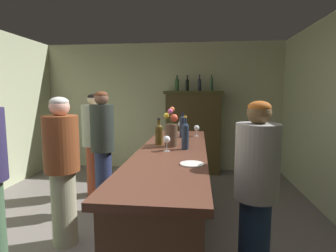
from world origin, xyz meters
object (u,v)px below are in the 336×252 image
display_cabinet (193,131)px  display_bottle_midright (211,83)px  wine_glass_front (180,125)px  display_bottle_midleft (187,84)px  wine_bottle_chardonnay (185,135)px  patron_near_entrance (62,165)px  wine_bottle_pinot (182,125)px  display_bottle_center (199,84)px  patron_in_navy (94,141)px  bartender (256,192)px  bar_counter (172,201)px  patron_redhead (103,146)px  wine_bottle_syrah (159,133)px  flower_arrangement (171,131)px  wine_glass_rear (197,128)px  cheese_plate (192,164)px  wine_glass_mid (167,140)px

display_cabinet → display_bottle_midright: size_ratio=4.95×
wine_glass_front → display_bottle_midleft: size_ratio=0.51×
wine_bottle_chardonnay → patron_near_entrance: (-1.29, -0.01, -0.35)m
wine_bottle_pinot → display_bottle_center: display_bottle_center is taller
patron_in_navy → bartender: 2.84m
bar_counter → bartender: bearing=-36.3°
patron_in_navy → patron_redhead: patron_redhead is taller
wine_bottle_syrah → display_bottle_midleft: display_bottle_midleft is taller
wine_bottle_chardonnay → wine_bottle_pinot: 0.74m
wine_bottle_syrah → patron_in_navy: size_ratio=0.18×
flower_arrangement → wine_bottle_chardonnay: bearing=-41.1°
display_bottle_center → wine_glass_front: bearing=-98.8°
wine_bottle_pinot → flower_arrangement: bearing=-97.6°
display_cabinet → wine_glass_rear: bearing=-87.6°
display_bottle_midright → patron_redhead: (-1.52, -1.99, -0.90)m
display_cabinet → display_bottle_center: bearing=0.0°
wine_glass_front → display_bottle_midright: (0.50, 1.72, 0.63)m
patron_redhead → bar_counter: bearing=-20.8°
bar_counter → wine_bottle_pinot: bearing=85.9°
wine_glass_front → display_bottle_center: (0.26, 1.72, 0.62)m
wine_glass_rear → patron_near_entrance: (-1.39, -0.85, -0.30)m
flower_arrangement → wine_bottle_syrah: bearing=150.7°
display_cabinet → patron_in_navy: (-1.52, -1.42, 0.01)m
bar_counter → cheese_plate: bearing=-69.1°
patron_in_navy → bar_counter: bearing=-1.4°
wine_glass_rear → bartender: bartender is taller
wine_bottle_syrah → display_bottle_center: bearing=80.6°
display_bottle_center → patron_near_entrance: size_ratio=0.20×
display_bottle_midleft → patron_redhead: display_bottle_midleft is taller
wine_glass_front → display_bottle_center: display_bottle_center is taller
wine_glass_front → display_bottle_midleft: bearing=89.2°
flower_arrangement → display_bottle_midleft: bearing=89.0°
wine_bottle_pinot → wine_glass_front: 0.37m
wine_glass_front → display_bottle_midleft: 1.82m
wine_glass_mid → bartender: bearing=-30.8°
bartender → flower_arrangement: bearing=-57.9°
bar_counter → display_bottle_center: bearing=84.7°
wine_bottle_chardonnay → bartender: bartender is taller
display_bottle_center → patron_redhead: size_ratio=0.20×
wine_bottle_pinot → bartender: (0.65, -1.28, -0.36)m
bartender → wine_bottle_chardonnay: bearing=-58.4°
display_bottle_midleft → bartender: (0.68, -3.36, -0.94)m
display_bottle_midleft → patron_redhead: bearing=-117.7°
wine_bottle_pinot → flower_arrangement: size_ratio=0.78×
display_cabinet → display_bottle_midright: 1.01m
flower_arrangement → patron_near_entrance: (-1.14, -0.14, -0.36)m
wine_glass_front → display_bottle_midright: size_ratio=0.48×
wine_bottle_chardonnay → wine_bottle_pinot: (-0.07, 0.73, 0.00)m
flower_arrangement → display_bottle_midright: (0.52, 2.68, 0.59)m
wine_bottle_chardonnay → display_bottle_midleft: (-0.10, 2.82, 0.58)m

